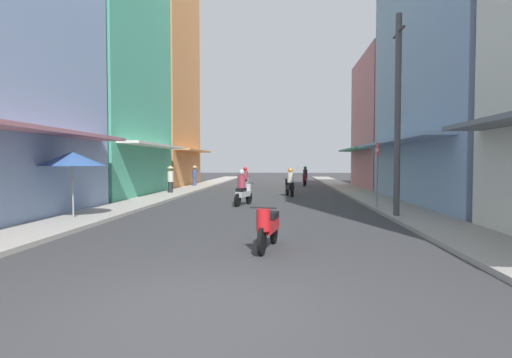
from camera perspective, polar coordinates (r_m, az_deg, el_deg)
The scene contains 17 objects.
ground_plane at distance 24.22m, azimuth 1.51°, elevation -2.11°, with size 101.81×101.81×0.00m, color #38383A.
sidewalk_left at distance 25.05m, azimuth -11.09°, elevation -1.87°, with size 1.97×54.28×0.12m, color #ADA89E.
sidewalk_right at distance 24.59m, azimuth 14.35°, elevation -1.98°, with size 1.97×54.28×0.12m, color #9E9991.
building_left_mid at distance 25.02m, azimuth -21.78°, elevation 15.72°, with size 7.05×9.42×15.49m.
building_left_far at distance 33.87m, azimuth -14.56°, elevation 13.68°, with size 7.05×8.88×17.19m.
building_right_mid at distance 21.24m, azimuth 28.45°, elevation 16.81°, with size 7.05×12.46×14.58m.
building_right_far at distance 30.80m, azimuth 19.97°, elevation 7.41°, with size 7.05×8.41×9.37m.
motorbike_white at distance 26.86m, azimuth -1.49°, elevation -0.17°, with size 0.55×1.81×1.58m.
motorbike_maroon at distance 32.70m, azimuth 6.86°, elevation 0.25°, with size 0.57×1.80×1.58m.
motorbike_black at distance 22.67m, azimuth 4.73°, elevation -0.64°, with size 0.62×1.79×1.58m.
motorbike_silver at distance 17.75m, azimuth -1.80°, elevation -1.45°, with size 0.74×1.75×1.58m.
motorbike_red at distance 8.79m, azimuth 1.66°, elevation -6.61°, with size 0.59×1.80×0.96m.
pedestrian_far at distance 24.26m, azimuth -11.86°, elevation 0.11°, with size 0.44×0.44×1.70m.
pedestrian_midway at distance 31.13m, azimuth -8.57°, elevation 0.57°, with size 0.44×0.44×1.66m.
vendor_umbrella at distance 14.09m, azimuth -24.29°, elevation 2.58°, with size 2.02×2.02×2.21m.
utility_pole at distance 14.26m, azimuth 19.18°, elevation 8.45°, with size 0.20×1.20×6.69m.
street_sign_no_entry at distance 16.50m, azimuth 16.57°, elevation 1.70°, with size 0.07×0.60×2.65m.
Camera 1 is at (1.04, -4.98, 1.87)m, focal length 28.62 mm.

